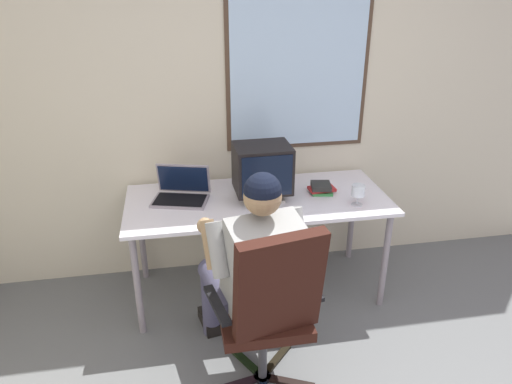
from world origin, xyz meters
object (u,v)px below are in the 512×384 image
Objects in this scene: office_chair at (271,304)px; crt_monitor at (262,169)px; laptop at (182,190)px; book_stack at (321,188)px; desk at (258,207)px; person_seated at (253,266)px; wine_glass at (358,192)px.

office_chair is 1.02m from crt_monitor.
crt_monitor is at bearing -10.05° from laptop.
book_stack is (0.95, -0.08, -0.02)m from laptop.
laptop is at bearing 111.04° from office_chair.
book_stack reaches higher than desk.
office_chair is at bearing -68.96° from laptop.
person_seated is 6.78× the size of book_stack.
laptop is at bearing 114.54° from person_seated.
desk is 12.62× the size of wine_glass.
office_chair reaches higher than wine_glass.
laptop reaches higher than wine_glass.
desk is at bearing -178.39° from book_stack.
book_stack is (0.55, 0.96, 0.18)m from office_chair.
book_stack is (-0.18, 0.22, -0.06)m from wine_glass.
person_seated reaches higher than book_stack.
desk is at bearing 161.53° from wine_glass.
wine_glass is at bearing -14.81° from laptop.
person_seated is 0.76m from crt_monitor.
office_chair is at bearing -96.29° from desk.
desk is at bearing 83.71° from office_chair.
office_chair is at bearing -79.97° from person_seated.
person_seated is at bearing -102.55° from desk.
wine_glass is (0.73, 0.74, 0.24)m from office_chair.
person_seated is at bearing -104.95° from crt_monitor.
desk is at bearing -10.10° from laptop.
office_chair is 0.28m from person_seated.
person_seated is 0.92m from wine_glass.
desk is 4.69× the size of crt_monitor.
crt_monitor is 0.46m from book_stack.
wine_glass is (1.13, -0.30, 0.04)m from laptop.
book_stack is at bearing 128.48° from wine_glass.
desk is 0.28m from crt_monitor.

